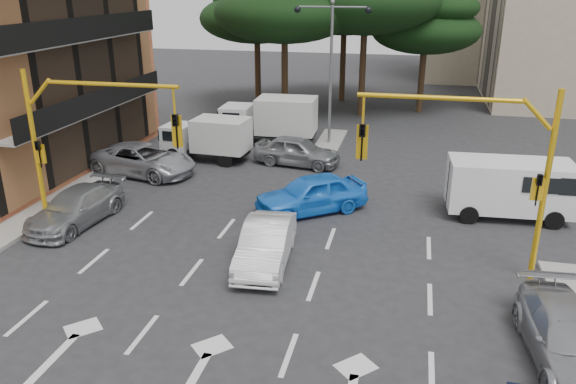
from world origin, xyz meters
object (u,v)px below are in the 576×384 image
car_blue_compact (311,194)px  street_lamp_center (331,48)px  car_silver_cross_b (297,151)px  signal_mast_left (77,132)px  car_silver_wagon (76,207)px  box_truck_b (270,121)px  car_silver_parked (568,338)px  car_white_hatch (266,244)px  car_silver_cross_a (143,160)px  signal_mast_right (486,157)px  van_white (509,189)px  box_truck_a (207,139)px

car_blue_compact → street_lamp_center: bearing=148.1°
street_lamp_center → car_silver_cross_b: (-0.99, -4.16, -4.68)m
signal_mast_left → car_silver_cross_b: bearing=59.5°
car_silver_wagon → box_truck_b: (4.41, 12.80, 0.68)m
car_silver_wagon → car_silver_parked: car_silver_parked is taller
car_white_hatch → car_silver_parked: 9.16m
car_silver_cross_a → car_silver_parked: size_ratio=1.15×
signal_mast_right → box_truck_b: bearing=127.0°
van_white → box_truck_b: bearing=-128.5°
car_white_hatch → car_silver_wagon: (-7.98, 1.56, -0.04)m
signal_mast_left → car_silver_parked: size_ratio=1.30×
signal_mast_right → car_silver_wagon: size_ratio=1.31×
signal_mast_right → street_lamp_center: 15.65m
car_white_hatch → car_blue_compact: car_blue_compact is taller
signal_mast_left → car_silver_parked: (15.50, -4.24, -3.22)m
signal_mast_right → car_white_hatch: signal_mast_right is taller
signal_mast_left → car_silver_cross_a: (-1.20, 6.79, -3.15)m
van_white → box_truck_a: size_ratio=1.01×
signal_mast_right → box_truck_a: (-12.58, 9.68, -2.75)m
car_silver_cross_b → van_white: 10.61m
car_silver_cross_a → car_silver_cross_b: bearing=-54.7°
car_blue_compact → box_truck_b: bearing=167.0°
street_lamp_center → box_truck_b: 5.33m
car_silver_cross_b → box_truck_a: bearing=101.3°
car_white_hatch → car_silver_cross_b: bearing=91.7°
car_silver_cross_a → street_lamp_center: bearing=-36.2°
signal_mast_right → car_blue_compact: size_ratio=1.31×
car_blue_compact → box_truck_a: size_ratio=1.00×
street_lamp_center → car_silver_cross_a: street_lamp_center is taller
car_blue_compact → car_silver_cross_b: car_blue_compact is taller
car_silver_wagon → box_truck_a: 9.21m
car_silver_parked → car_white_hatch: bearing=153.8°
van_white → car_silver_parked: bearing=-2.1°
car_silver_cross_a → van_white: (16.50, -1.66, 0.43)m
van_white → box_truck_b: box_truck_b is taller
street_lamp_center → car_silver_cross_b: size_ratio=1.78×
signal_mast_right → street_lamp_center: (-6.80, 14.01, 1.54)m
signal_mast_left → car_blue_compact: 9.10m
car_silver_parked → box_truck_b: size_ratio=0.84×
car_silver_wagon → car_silver_cross_a: (-0.21, 6.08, 0.07)m
car_silver_parked → van_white: van_white is taller
car_silver_parked → box_truck_a: bearing=131.6°
car_silver_wagon → car_silver_parked: bearing=-10.7°
signal_mast_left → box_truck_b: (3.42, 13.51, -2.54)m
car_silver_parked → van_white: (-0.20, 9.37, 0.50)m
car_silver_cross_b → street_lamp_center: bearing=-4.2°
signal_mast_right → car_blue_compact: 7.76m
signal_mast_right → box_truck_a: size_ratio=1.30×
box_truck_b → street_lamp_center: bearing=-83.6°
car_silver_cross_a → car_silver_cross_b: size_ratio=1.21×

